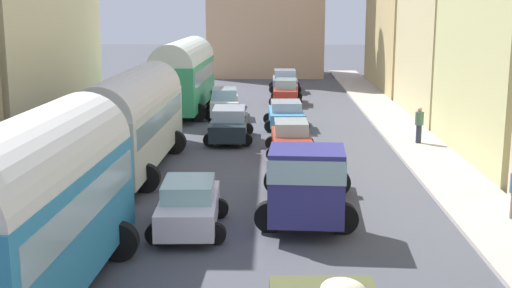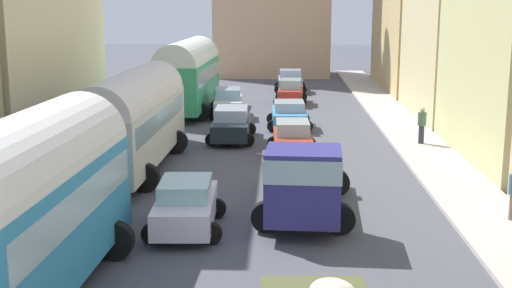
# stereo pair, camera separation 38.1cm
# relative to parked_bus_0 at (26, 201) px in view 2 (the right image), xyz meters

# --- Properties ---
(ground_plane) EXTENTS (154.00, 154.00, 0.00)m
(ground_plane) POSITION_rel_parked_bus_0_xyz_m (4.54, 15.36, -2.28)
(ground_plane) COLOR #494A53
(sidewalk_left) EXTENTS (2.50, 70.00, 0.14)m
(sidewalk_left) POSITION_rel_parked_bus_0_xyz_m (-2.71, 15.36, -2.21)
(sidewalk_left) COLOR gray
(sidewalk_left) RESTS_ON ground
(sidewalk_right) EXTENTS (2.50, 70.00, 0.14)m
(sidewalk_right) POSITION_rel_parked_bus_0_xyz_m (11.79, 15.36, -2.21)
(sidewalk_right) COLOR #B4ABA2
(sidewalk_right) RESTS_ON ground
(building_left_2) EXTENTS (5.05, 12.94, 12.98)m
(building_left_2) POSITION_rel_parked_bus_0_xyz_m (-6.48, 15.68, 4.21)
(building_left_2) COLOR beige
(building_left_2) RESTS_ON ground
(building_right_3) EXTENTS (6.12, 10.19, 10.25)m
(building_right_3) POSITION_rel_parked_bus_0_xyz_m (15.82, 25.04, 2.87)
(building_right_3) COLOR #CDBD89
(building_right_3) RESTS_ON ground
(building_right_4) EXTENTS (4.79, 13.69, 8.92)m
(building_right_4) POSITION_rel_parked_bus_0_xyz_m (15.43, 37.75, 2.18)
(building_right_4) COLOR tan
(building_right_4) RESTS_ON ground
(parked_bus_0) EXTENTS (3.49, 8.11, 4.14)m
(parked_bus_0) POSITION_rel_parked_bus_0_xyz_m (0.00, 0.00, 0.00)
(parked_bus_0) COLOR teal
(parked_bus_0) RESTS_ON ground
(parked_bus_1) EXTENTS (3.32, 9.91, 3.89)m
(parked_bus_1) POSITION_rel_parked_bus_0_xyz_m (-0.26, 11.84, -0.13)
(parked_bus_1) COLOR silver
(parked_bus_1) RESTS_ON ground
(parked_bus_2) EXTENTS (3.54, 9.69, 4.31)m
(parked_bus_2) POSITION_rel_parked_bus_0_xyz_m (-0.07, 25.98, 0.10)
(parked_bus_2) COLOR #349D66
(parked_bus_2) RESTS_ON ground
(cargo_truck_1) EXTENTS (3.19, 6.74, 2.50)m
(cargo_truck_1) POSITION_rel_parked_bus_0_xyz_m (6.16, 5.78, -1.00)
(cargo_truck_1) COLOR navy
(cargo_truck_1) RESTS_ON ground
(car_0) EXTENTS (2.24, 3.68, 1.50)m
(car_0) POSITION_rel_parked_bus_0_xyz_m (5.94, 14.68, -1.53)
(car_0) COLOR #A93220
(car_0) RESTS_ON ground
(car_1) EXTENTS (2.41, 3.76, 1.41)m
(car_1) POSITION_rel_parked_bus_0_xyz_m (5.86, 21.15, -1.56)
(car_1) COLOR #408DC8
(car_1) RESTS_ON ground
(car_2) EXTENTS (2.22, 3.87, 1.60)m
(car_2) POSITION_rel_parked_bus_0_xyz_m (6.04, 29.79, -1.49)
(car_2) COLOR #B02E22
(car_2) RESTS_ON ground
(car_3) EXTENTS (2.35, 3.71, 1.61)m
(car_3) POSITION_rel_parked_bus_0_xyz_m (6.07, 35.87, -1.48)
(car_3) COLOR slate
(car_3) RESTS_ON ground
(car_5) EXTENTS (2.29, 3.76, 1.49)m
(car_5) POSITION_rel_parked_bus_0_xyz_m (2.75, 4.77, -1.53)
(car_5) COLOR silver
(car_5) RESTS_ON ground
(car_6) EXTENTS (2.30, 4.35, 1.59)m
(car_6) POSITION_rel_parked_bus_0_xyz_m (3.10, 17.76, -1.49)
(car_6) COLOR #1A262B
(car_6) RESTS_ON ground
(car_7) EXTENTS (2.30, 3.89, 1.66)m
(car_7) POSITION_rel_parked_bus_0_xyz_m (2.42, 24.38, -1.46)
(car_7) COLOR silver
(car_7) RESTS_ON ground
(pedestrian_1) EXTENTS (0.55, 0.55, 1.79)m
(pedestrian_1) POSITION_rel_parked_bus_0_xyz_m (11.85, 16.76, -1.27)
(pedestrian_1) COLOR #2A303D
(pedestrian_1) RESTS_ON ground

